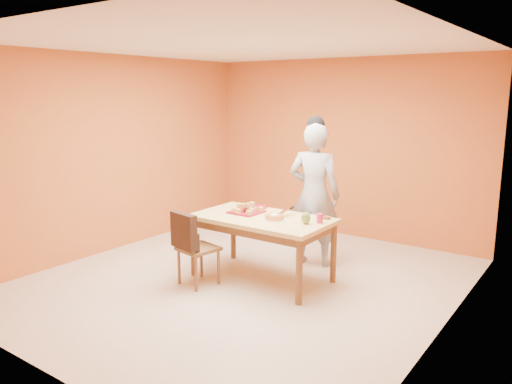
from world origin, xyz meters
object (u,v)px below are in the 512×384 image
Objects in this scene: dining_table at (262,225)px; dining_chair at (197,247)px; egg_ornament at (306,218)px; person at (314,195)px; red_dinner_plate at (257,207)px; sponge_cake at (275,217)px; pastry_platter at (246,212)px; checker_tin at (326,218)px; magenta_glass at (320,218)px.

dining_table is 1.83× the size of dining_chair.
dining_chair is 6.52× the size of egg_ornament.
egg_ornament is at bearing 101.47° from person.
dining_table is 0.49m from red_dinner_plate.
sponge_cake is (-0.03, -0.87, -0.11)m from person.
red_dinner_plate is 1.23× the size of sponge_cake.
egg_ornament reaches higher than pastry_platter.
sponge_cake reaches higher than checker_tin.
dining_chair is 2.49× the size of pastry_platter.
sponge_cake is (0.47, -0.10, 0.03)m from pastry_platter.
magenta_glass is at bearing 54.77° from egg_ornament.
person is at bearing 116.88° from egg_ornament.
dining_chair reaches higher than checker_tin.
sponge_cake is at bearing -138.77° from checker_tin.
dining_table is 15.18× the size of magenta_glass.
egg_ornament is (0.91, -0.34, 0.06)m from red_dinner_plate.
dining_chair is 0.48× the size of person.
dining_chair is at bearing -146.96° from egg_ornament.
red_dinner_plate is at bearing 28.79° from person.
person is 0.93m from pastry_platter.
pastry_platter is 1.29× the size of red_dinner_plate.
dining_chair is 1.52m from checker_tin.
pastry_platter is at bearing -162.27° from checker_tin.
dining_table is 0.71m from magenta_glass.
checker_tin is (1.15, 0.94, 0.32)m from dining_chair.
dining_table is 4.54× the size of pastry_platter.
dining_chair is (-0.50, -0.59, -0.21)m from dining_table.
dining_chair is 3.20× the size of red_dinner_plate.
person reaches higher than checker_tin.
sponge_cake is (0.53, -0.40, 0.03)m from red_dinner_plate.
magenta_glass is at bearing -83.66° from checker_tin.
dining_table is 0.30m from pastry_platter.
person reaches higher than egg_ornament.
person is 6.66× the size of red_dinner_plate.
red_dinner_plate is (0.17, 0.94, 0.31)m from dining_chair.
red_dinner_plate is at bearing 133.26° from dining_table.
red_dinner_plate is (-0.56, -0.48, -0.14)m from person.
pastry_platter is (-0.50, -0.77, -0.14)m from person.
egg_ornament is at bearing 9.40° from sponge_cake.
pastry_platter is at bearing -78.87° from red_dinner_plate.
person is 0.83m from magenta_glass.
sponge_cake is at bearing -36.71° from red_dinner_plate.
sponge_cake is at bearing -158.32° from magenta_glass.
red_dinner_plate is 2.04× the size of egg_ornament.
pastry_platter is at bearing 45.41° from person.
magenta_glass is at bearing 42.84° from dining_chair.
checker_tin is at bearing 28.05° from dining_table.
magenta_glass reaches higher than checker_tin.
magenta_glass is (0.95, 0.09, 0.04)m from pastry_platter.
egg_ornament reaches higher than dining_chair.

